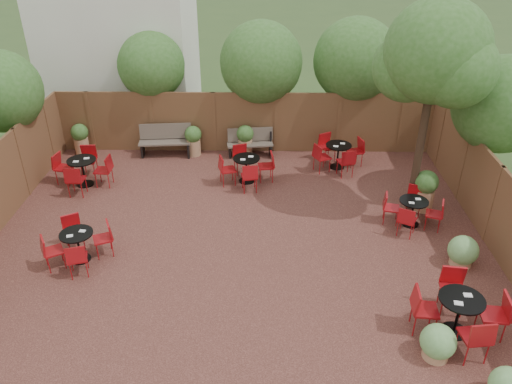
{
  "coord_description": "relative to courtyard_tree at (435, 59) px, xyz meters",
  "views": [
    {
      "loc": [
        0.6,
        -10.25,
        7.15
      ],
      "look_at": [
        0.42,
        0.5,
        1.0
      ],
      "focal_mm": 35.56,
      "sensor_mm": 36.0,
      "label": 1
    }
  ],
  "objects": [
    {
      "name": "ground",
      "position": [
        -4.53,
        -1.45,
        -4.03
      ],
      "size": [
        80.0,
        80.0,
        0.0
      ],
      "primitive_type": "plane",
      "color": "#354F23",
      "rests_on": "ground"
    },
    {
      "name": "courtyard_paving",
      "position": [
        -4.53,
        -1.45,
        -4.02
      ],
      "size": [
        12.0,
        10.0,
        0.02
      ],
      "primitive_type": "cube",
      "color": "#3E1F19",
      "rests_on": "ground"
    },
    {
      "name": "fence_back",
      "position": [
        -4.53,
        3.55,
        -3.03
      ],
      "size": [
        12.0,
        0.08,
        2.0
      ],
      "primitive_type": "cube",
      "color": "brown",
      "rests_on": "ground"
    },
    {
      "name": "fence_right",
      "position": [
        1.47,
        -1.45,
        -3.03
      ],
      "size": [
        0.08,
        10.0,
        2.0
      ],
      "primitive_type": "cube",
      "color": "brown",
      "rests_on": "ground"
    },
    {
      "name": "neighbour_building",
      "position": [
        -9.03,
        6.55,
        -0.03
      ],
      "size": [
        5.0,
        4.0,
        8.0
      ],
      "primitive_type": "cube",
      "color": "silver",
      "rests_on": "ground"
    },
    {
      "name": "overhang_foliage",
      "position": [
        -5.49,
        1.48,
        -1.29
      ],
      "size": [
        15.83,
        10.94,
        2.7
      ],
      "color": "#2E5A1D",
      "rests_on": "ground"
    },
    {
      "name": "courtyard_tree",
      "position": [
        0.0,
        0.0,
        0.0
      ],
      "size": [
        2.64,
        2.54,
        5.4
      ],
      "rotation": [
        0.0,
        0.0,
        0.43
      ],
      "color": "black",
      "rests_on": "courtyard_paving"
    },
    {
      "name": "park_bench_left",
      "position": [
        -7.09,
        3.19,
        -3.49
      ],
      "size": [
        1.68,
        0.67,
        1.01
      ],
      "rotation": [
        0.0,
        0.0,
        0.09
      ],
      "color": "brown",
      "rests_on": "courtyard_paving"
    },
    {
      "name": "park_bench_right",
      "position": [
        -4.37,
        3.18,
        -3.55
      ],
      "size": [
        1.5,
        0.65,
        0.9
      ],
      "rotation": [
        0.0,
        0.0,
        0.13
      ],
      "color": "brown",
      "rests_on": "courtyard_paving"
    },
    {
      "name": "bistro_tables",
      "position": [
        -3.97,
        -0.58,
        -3.56
      ],
      "size": [
        10.5,
        8.55,
        0.95
      ],
      "color": "black",
      "rests_on": "courtyard_paving"
    },
    {
      "name": "planters",
      "position": [
        -4.54,
        2.16,
        -3.45
      ],
      "size": [
        10.75,
        3.9,
        1.13
      ],
      "color": "#A47652",
      "rests_on": "courtyard_paving"
    },
    {
      "name": "low_shrubs",
      "position": [
        -0.05,
        -4.4,
        -3.67
      ],
      "size": [
        2.0,
        4.27,
        0.73
      ],
      "color": "#A47652",
      "rests_on": "courtyard_paving"
    }
  ]
}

